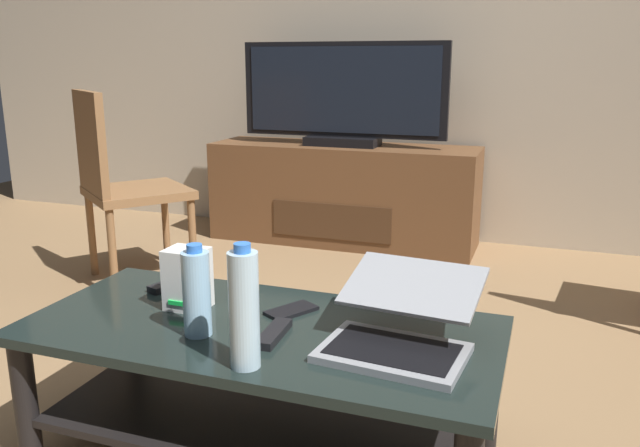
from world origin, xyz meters
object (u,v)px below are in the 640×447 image
object	(u,v)px
laptop	(401,325)
router_box	(187,279)
cell_phone	(291,311)
water_bottle_far	(244,309)
tv_remote	(274,334)
soundbar_remote	(173,284)
television	(343,97)
coffee_table	(261,368)
media_cabinet	(343,194)
water_bottle_near	(197,293)
side_chair	(119,179)

from	to	relation	value
laptop	router_box	bearing A→B (deg)	175.60
cell_phone	water_bottle_far	bearing A→B (deg)	-55.78
cell_phone	tv_remote	size ratio (longest dim) A/B	0.88
cell_phone	soundbar_remote	distance (m)	0.42
soundbar_remote	television	bearing A→B (deg)	110.35
cell_phone	soundbar_remote	xyz separation A→B (m)	(-0.41, 0.07, 0.01)
water_bottle_far	tv_remote	size ratio (longest dim) A/B	1.78
coffee_table	tv_remote	world-z (taller)	tv_remote
television	router_box	world-z (taller)	television
laptop	soundbar_remote	distance (m)	0.76
television	soundbar_remote	bearing A→B (deg)	-87.37
media_cabinet	water_bottle_near	distance (m)	2.27
media_cabinet	water_bottle_far	size ratio (longest dim) A/B	5.43
water_bottle_near	tv_remote	world-z (taller)	water_bottle_near
laptop	tv_remote	bearing A→B (deg)	-169.87
router_box	cell_phone	world-z (taller)	router_box
soundbar_remote	router_box	bearing A→B (deg)	-26.62
router_box	cell_phone	distance (m)	0.30
side_chair	laptop	size ratio (longest dim) A/B	2.32
cell_phone	soundbar_remote	bearing A→B (deg)	-159.11
laptop	water_bottle_far	size ratio (longest dim) A/B	1.39
water_bottle_near	water_bottle_far	xyz separation A→B (m)	(0.19, -0.12, 0.03)
water_bottle_near	side_chair	bearing A→B (deg)	133.06
coffee_table	water_bottle_near	bearing A→B (deg)	-140.36
router_box	side_chair	bearing A→B (deg)	133.69
router_box	cell_phone	bearing A→B (deg)	12.83
media_cabinet	tv_remote	xyz separation A→B (m)	(0.52, -2.19, 0.11)
coffee_table	router_box	distance (m)	0.31
media_cabinet	cell_phone	world-z (taller)	media_cabinet
laptop	router_box	size ratio (longest dim) A/B	2.35
coffee_table	side_chair	world-z (taller)	side_chair
coffee_table	television	world-z (taller)	television
media_cabinet	soundbar_remote	bearing A→B (deg)	-87.40
tv_remote	soundbar_remote	size ratio (longest dim) A/B	1.00
television	cell_phone	size ratio (longest dim) A/B	8.48
television	media_cabinet	bearing A→B (deg)	90.00
router_box	cell_phone	xyz separation A→B (m)	(0.28, 0.06, -0.08)
side_chair	coffee_table	bearing A→B (deg)	-41.46
laptop	water_bottle_far	distance (m)	0.38
tv_remote	soundbar_remote	world-z (taller)	same
side_chair	soundbar_remote	world-z (taller)	side_chair
media_cabinet	television	distance (m)	0.56
side_chair	tv_remote	distance (m)	1.73
side_chair	laptop	xyz separation A→B (m)	(1.60, -1.09, -0.06)
television	water_bottle_near	bearing A→B (deg)	-81.33
coffee_table	television	distance (m)	2.24
cell_phone	tv_remote	xyz separation A→B (m)	(0.02, -0.16, 0.01)
water_bottle_near	tv_remote	distance (m)	0.21
laptop	water_bottle_far	xyz separation A→B (m)	(-0.30, -0.22, 0.08)
water_bottle_near	cell_phone	distance (m)	0.29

